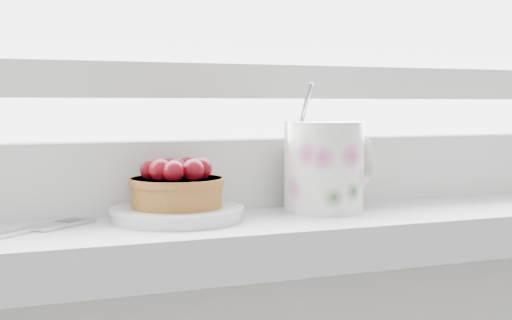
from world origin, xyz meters
TOP-DOWN VIEW (x-y plane):
  - saucer at (-0.06, 1.90)m, footprint 0.12×0.12m
  - raspberry_tart at (-0.06, 1.90)m, footprint 0.09×0.09m
  - floral_mug at (0.09, 1.90)m, footprint 0.12×0.10m

SIDE VIEW (x-z plane):
  - saucer at x=-0.06m, z-range 0.94..0.95m
  - raspberry_tart at x=-0.06m, z-range 0.95..1.00m
  - floral_mug at x=0.09m, z-range 0.92..1.05m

